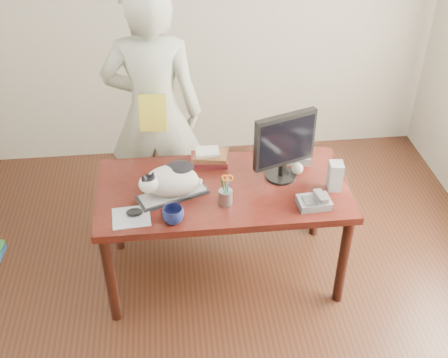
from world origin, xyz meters
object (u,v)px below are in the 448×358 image
at_px(speaker, 335,176).
at_px(baseball, 297,168).
at_px(cat, 170,180).
at_px(calculator, 298,154).
at_px(person, 154,114).
at_px(pen_cup, 226,195).
at_px(mouse, 134,212).
at_px(desk, 222,198).
at_px(keyboard, 173,194).
at_px(book_stack, 210,157).
at_px(phone, 315,202).
at_px(coffee_mug, 173,215).
at_px(monitor, 285,144).

xyz_separation_m(speaker, baseball, (-0.20, 0.18, -0.05)).
relative_size(cat, calculator, 1.71).
height_order(calculator, person, person).
height_order(pen_cup, mouse, pen_cup).
bearing_deg(desk, keyboard, -157.17).
bearing_deg(book_stack, phone, -35.66).
height_order(phone, person, person).
relative_size(pen_cup, person, 0.11).
distance_m(coffee_mug, speaker, 1.05).
height_order(desk, keyboard, keyboard).
height_order(desk, monitor, monitor).
bearing_deg(phone, person, 133.09).
xyz_separation_m(monitor, person, (-0.81, 0.59, -0.07)).
height_order(phone, calculator, phone).
relative_size(coffee_mug, speaker, 0.68).
xyz_separation_m(monitor, book_stack, (-0.45, 0.24, -0.23)).
relative_size(coffee_mug, phone, 0.63).
relative_size(keyboard, baseball, 5.87).
xyz_separation_m(mouse, baseball, (1.06, 0.32, 0.02)).
bearing_deg(book_stack, keyboard, -120.21).
distance_m(desk, pen_cup, 0.32).
height_order(keyboard, cat, cat).
bearing_deg(monitor, phone, -84.58).
bearing_deg(cat, phone, -33.09).
xyz_separation_m(desk, keyboard, (-0.32, -0.14, 0.16)).
bearing_deg(mouse, phone, -5.79).
relative_size(monitor, phone, 2.31).
bearing_deg(monitor, person, 124.32).
xyz_separation_m(pen_cup, calculator, (0.55, 0.45, -0.03)).
bearing_deg(desk, coffee_mug, -130.18).
distance_m(keyboard, phone, 0.88).
distance_m(speaker, person, 1.34).
height_order(cat, monitor, monitor).
distance_m(speaker, baseball, 0.28).
bearing_deg(keyboard, phone, -33.69).
bearing_deg(book_stack, person, 142.04).
bearing_deg(book_stack, coffee_mug, -107.29).
relative_size(keyboard, coffee_mug, 3.65).
distance_m(cat, speaker, 1.03).
relative_size(cat, coffee_mug, 3.21).
bearing_deg(pen_cup, coffee_mug, -156.12).
height_order(phone, speaker, speaker).
bearing_deg(speaker, person, 153.13).
bearing_deg(calculator, phone, -80.57).
distance_m(monitor, calculator, 0.36).
bearing_deg(keyboard, cat, -171.64).
xyz_separation_m(monitor, pen_cup, (-0.40, -0.22, -0.21)).
distance_m(mouse, person, 0.90).
relative_size(keyboard, calculator, 1.94).
distance_m(mouse, speaker, 1.26).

